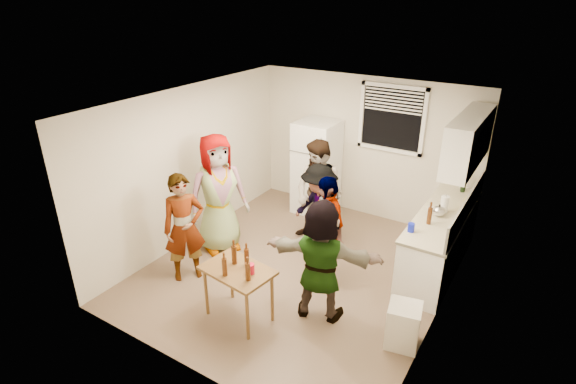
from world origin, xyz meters
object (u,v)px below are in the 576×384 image
Objects in this scene: blue_cup at (411,231)px; guest_back_left at (318,241)px; trash_bin at (403,327)px; guest_stripe at (189,275)px; refrigerator at (316,167)px; wine_bottle at (462,192)px; serving_table at (240,316)px; guest_back_right at (317,253)px; guest_grey at (222,247)px; kettle at (438,216)px; guest_black at (325,280)px; beer_bottle_counter at (428,224)px; red_cup at (251,273)px; guest_orange at (319,313)px; beer_bottle_table at (235,263)px.

blue_cup is 1.91m from guest_back_left.
trash_bin is 0.34× the size of guest_stripe.
refrigerator reaches higher than wine_bottle.
guest_stripe is (-1.17, 0.32, 0.00)m from serving_table.
guest_stripe is 1.06× the size of guest_back_right.
serving_table reaches higher than guest_grey.
guest_stripe is at bearing -100.46° from refrigerator.
kettle is 0.67m from blue_cup.
guest_black is at bearing -121.94° from wine_bottle.
beer_bottle_counter is 1.65m from guest_black.
trash_bin reaches higher than guest_grey.
refrigerator is 3.26m from red_cup.
serving_table is 1.01m from guest_orange.
blue_cup is 0.07× the size of guest_back_left.
guest_back_left is at bearing 5.35° from guest_stripe.
guest_stripe is at bearing -153.59° from blue_cup.
kettle is 1.88× the size of blue_cup.
guest_back_left is at bearing -74.58° from guest_orange.
guest_black is at bearing -81.64° from guest_orange.
beer_bottle_counter is 1.55m from trash_bin.
wine_bottle is 1.28× the size of beer_bottle_counter.
beer_bottle_counter is 3.22m from guest_grey.
serving_table is 2.16m from guest_back_left.
guest_grey is (-1.46, 1.16, -0.72)m from red_cup.
blue_cup is at bearing -26.79° from guest_stripe.
guest_grey is (-2.98, -0.84, -0.90)m from beer_bottle_counter.
wine_bottle is 2.42m from guest_back_left.
beer_bottle_counter reaches higher than guest_black.
guest_stripe is (-0.52, -2.84, -0.85)m from refrigerator.
kettle reaches higher than guest_back_left.
beer_bottle_table reaches higher than serving_table.
trash_bin is (2.54, -2.54, -0.60)m from refrigerator.
guest_back_left is 1.08m from guest_black.
serving_table is (-1.57, -1.68, -0.90)m from blue_cup.
guest_back_right is (0.22, 1.76, -0.72)m from beer_bottle_table.
guest_orange is (2.10, -0.60, 0.00)m from guest_grey.
blue_cup is 0.95× the size of red_cup.
red_cup is at bearing 6.19° from serving_table.
guest_orange reaches higher than guest_black.
guest_back_left is 1.07× the size of guest_black.
beer_bottle_table is (0.54, -3.08, -0.13)m from refrigerator.
refrigerator is 7.63× the size of kettle.
blue_cup is 0.08× the size of guest_back_right.
guest_back_right reaches higher than guest_orange.
guest_back_left is 1.80m from guest_orange.
kettle is at bearing -95.56° from wine_bottle.
guest_orange is (1.47, -2.58, -0.85)m from refrigerator.
kettle is at bearing 10.53° from guest_back_left.
wine_bottle is 2.47m from guest_back_right.
wine_bottle is 2.44× the size of red_cup.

